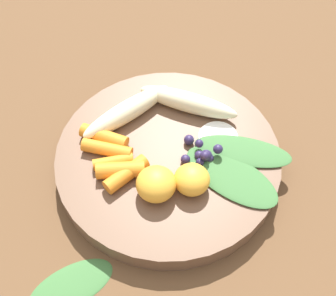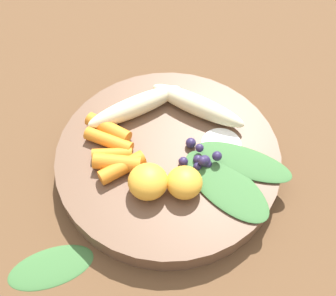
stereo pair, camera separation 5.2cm
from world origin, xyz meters
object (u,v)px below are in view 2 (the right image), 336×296
bowl (168,159)px  kale_leaf_stray (51,267)px  banana_peeled_left (136,106)px  orange_segment_near (186,182)px  banana_peeled_right (197,105)px

bowl → kale_leaf_stray: bearing=-63.6°
banana_peeled_left → orange_segment_near: bearing=89.1°
bowl → orange_segment_near: size_ratio=6.73×
banana_peeled_right → bowl: bearing=90.4°
kale_leaf_stray → orange_segment_near: bearing=-169.5°
orange_segment_near → banana_peeled_right: bearing=151.9°
banana_peeled_left → orange_segment_near: orange_segment_near is taller
bowl → banana_peeled_left: 0.08m
banana_peeled_left → bowl: bearing=94.0°
bowl → orange_segment_near: orange_segment_near is taller
kale_leaf_stray → banana_peeled_right: bearing=-148.3°
banana_peeled_left → kale_leaf_stray: size_ratio=1.40×
kale_leaf_stray → bowl: bearing=-152.4°
banana_peeled_left → banana_peeled_right: bearing=152.0°
orange_segment_near → kale_leaf_stray: 0.18m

